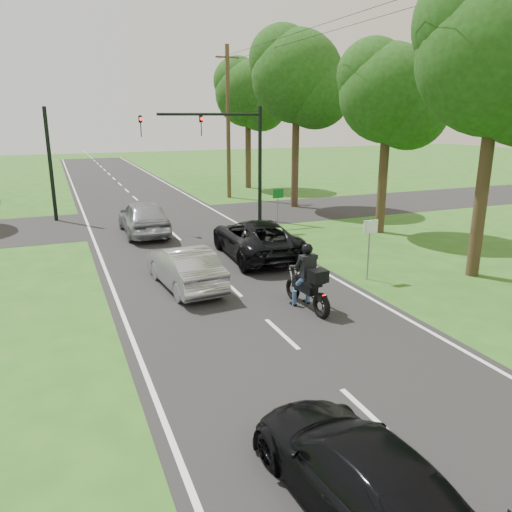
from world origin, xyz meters
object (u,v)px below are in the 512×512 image
at_px(motorcycle_rider, 308,284).
at_px(utility_pole_far, 228,122).
at_px(sign_white, 370,235).
at_px(dark_car_behind, 357,471).
at_px(silver_sedan, 185,267).
at_px(sign_green, 278,200).
at_px(dark_suv, 256,238).
at_px(traffic_signal, 227,144).
at_px(silver_suv, 144,217).

bearing_deg(motorcycle_rider, utility_pole_far, 73.08).
bearing_deg(motorcycle_rider, sign_white, 23.15).
bearing_deg(sign_white, dark_car_behind, -125.25).
bearing_deg(silver_sedan, sign_green, -139.57).
distance_m(dark_suv, sign_white, 4.96).
bearing_deg(dark_car_behind, traffic_signal, -107.99).
distance_m(silver_suv, utility_pole_far, 12.57).
xyz_separation_m(traffic_signal, sign_white, (1.36, -11.02, -2.54)).
bearing_deg(utility_pole_far, silver_sedan, -113.61).
relative_size(motorcycle_rider, silver_suv, 0.48).
relative_size(silver_sedan, sign_white, 1.99).
bearing_deg(motorcycle_rider, traffic_signal, 77.57).
bearing_deg(motorcycle_rider, dark_car_behind, -116.79).
bearing_deg(sign_green, dark_car_behind, -110.95).
bearing_deg(dark_car_behind, silver_sedan, -94.92).
bearing_deg(silver_sedan, sign_white, 160.34).
bearing_deg(traffic_signal, silver_suv, -166.17).
relative_size(motorcycle_rider, dark_car_behind, 0.55).
xyz_separation_m(silver_sedan, utility_pole_far, (7.61, 17.41, 4.37)).
bearing_deg(sign_green, traffic_signal, 117.38).
height_order(motorcycle_rider, silver_suv, motorcycle_rider).
bearing_deg(sign_white, silver_sedan, 165.27).
height_order(silver_sedan, utility_pole_far, utility_pole_far).
bearing_deg(silver_sedan, dark_car_behind, 84.32).
height_order(silver_suv, sign_green, sign_green).
distance_m(silver_sedan, sign_white, 6.38).
height_order(utility_pole_far, sign_white, utility_pole_far).
distance_m(silver_sedan, silver_suv, 8.27).
relative_size(dark_suv, sign_white, 2.58).
xyz_separation_m(silver_sedan, sign_white, (6.11, -1.61, 0.89)).
height_order(dark_suv, silver_suv, silver_suv).
xyz_separation_m(traffic_signal, utility_pole_far, (2.86, 8.00, 0.95)).
xyz_separation_m(silver_suv, dark_car_behind, (-0.23, -18.71, -0.22)).
bearing_deg(sign_white, motorcycle_rider, -152.83).
height_order(silver_suv, sign_white, sign_white).
distance_m(silver_suv, sign_green, 6.53).
bearing_deg(sign_green, silver_suv, 163.24).
bearing_deg(sign_green, dark_suv, -125.47).
xyz_separation_m(utility_pole_far, sign_white, (-1.50, -19.02, -3.49)).
height_order(silver_sedan, sign_green, sign_green).
relative_size(dark_car_behind, utility_pole_far, 0.42).
height_order(silver_suv, dark_car_behind, silver_suv).
xyz_separation_m(motorcycle_rider, sign_green, (3.43, 9.66, 0.81)).
height_order(silver_suv, utility_pole_far, utility_pole_far).
relative_size(silver_suv, dark_car_behind, 1.16).
xyz_separation_m(motorcycle_rider, sign_white, (3.23, 1.66, 0.81)).
relative_size(motorcycle_rider, traffic_signal, 0.37).
bearing_deg(silver_suv, sign_white, 121.74).
distance_m(traffic_signal, utility_pole_far, 8.55).
bearing_deg(dark_suv, silver_suv, -55.50).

